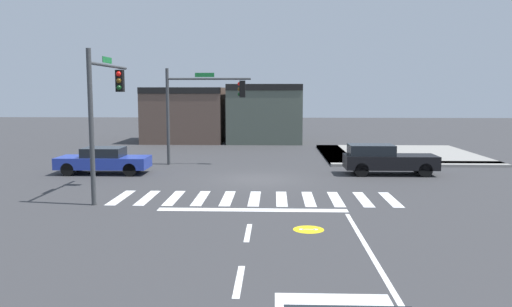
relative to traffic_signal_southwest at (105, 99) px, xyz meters
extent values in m
plane|color=#353538|center=(5.95, 4.21, -3.93)|extent=(120.00, 120.00, 0.00)
cube|color=silver|center=(0.60, -0.29, -3.93)|extent=(0.43, 2.89, 0.01)
cube|color=silver|center=(1.67, -0.29, -3.93)|extent=(0.43, 2.89, 0.01)
cube|color=silver|center=(2.74, -0.29, -3.93)|extent=(0.43, 2.89, 0.01)
cube|color=silver|center=(3.81, -0.29, -3.93)|extent=(0.43, 2.89, 0.01)
cube|color=silver|center=(4.88, -0.29, -3.93)|extent=(0.43, 2.89, 0.01)
cube|color=silver|center=(5.95, -0.29, -3.93)|extent=(0.43, 2.89, 0.01)
cube|color=silver|center=(7.01, -0.29, -3.93)|extent=(0.43, 2.89, 0.01)
cube|color=silver|center=(8.08, -0.29, -3.93)|extent=(0.43, 2.89, 0.01)
cube|color=silver|center=(9.15, -0.29, -3.93)|extent=(0.43, 2.89, 0.01)
cube|color=silver|center=(10.22, -0.29, -3.93)|extent=(0.43, 2.89, 0.01)
cube|color=silver|center=(11.29, -0.29, -3.93)|extent=(0.43, 2.89, 0.01)
cube|color=white|center=(5.95, -2.29, -3.93)|extent=(6.80, 0.50, 0.01)
cube|color=white|center=(5.95, -5.29, -3.93)|extent=(0.16, 2.00, 0.01)
cube|color=white|center=(5.95, -9.29, -3.93)|extent=(0.16, 2.00, 0.01)
cylinder|color=yellow|center=(7.78, -4.87, -3.93)|extent=(0.95, 0.95, 0.01)
cylinder|color=white|center=(7.57, -4.87, -3.92)|extent=(0.15, 0.15, 0.00)
cylinder|color=white|center=(8.00, -4.87, -3.92)|extent=(0.15, 0.15, 0.00)
cube|color=white|center=(7.78, -4.87, -3.92)|extent=(0.43, 0.04, 0.00)
cube|color=gray|center=(14.95, 9.41, -3.85)|extent=(10.00, 1.60, 0.15)
cube|color=gray|center=(10.75, 14.21, -3.85)|extent=(1.60, 10.00, 0.15)
cube|color=gray|center=(14.95, 14.21, -3.85)|extent=(10.00, 10.00, 0.15)
cube|color=brown|center=(-0.80, 23.21, -1.66)|extent=(6.50, 6.00, 4.54)
cube|color=black|center=(-0.80, 20.41, 0.36)|extent=(6.50, 0.50, 0.50)
cube|color=#4C564C|center=(5.90, 22.75, -1.53)|extent=(6.04, 5.08, 4.81)
cube|color=black|center=(5.90, 20.41, 0.63)|extent=(6.04, 0.50, 0.50)
cylinder|color=#383A3D|center=(0.00, -1.66, -1.05)|extent=(0.18, 0.18, 5.77)
cylinder|color=#383A3D|center=(0.00, 0.66, 1.31)|extent=(0.12, 4.64, 0.12)
cube|color=black|center=(0.00, 2.07, 0.74)|extent=(0.32, 0.32, 0.95)
sphere|color=red|center=(0.00, 1.90, 1.03)|extent=(0.22, 0.22, 0.22)
sphere|color=#4C330C|center=(0.00, 1.90, 0.74)|extent=(0.22, 0.22, 0.22)
sphere|color=#0C3814|center=(0.00, 1.90, 0.44)|extent=(0.22, 0.22, 0.22)
cube|color=#197233|center=(0.00, 0.43, 1.53)|extent=(0.03, 1.10, 0.24)
cylinder|color=#383A3D|center=(0.60, 9.16, -1.17)|extent=(0.18, 0.18, 5.53)
cylinder|color=#383A3D|center=(2.98, 9.16, 1.00)|extent=(4.77, 0.12, 0.12)
cube|color=black|center=(4.89, 9.16, 0.42)|extent=(0.32, 0.32, 0.95)
sphere|color=red|center=(4.72, 9.16, 0.72)|extent=(0.22, 0.22, 0.22)
sphere|color=#4C330C|center=(4.72, 9.16, 0.42)|extent=(0.22, 0.22, 0.22)
sphere|color=#0C3814|center=(4.72, 9.16, 0.13)|extent=(0.22, 0.22, 0.22)
cube|color=#197233|center=(2.74, 9.16, 1.22)|extent=(1.10, 0.03, 0.24)
cube|color=black|center=(12.62, 5.95, -3.27)|extent=(4.61, 1.74, 0.69)
cube|color=black|center=(11.64, 5.95, -2.66)|extent=(2.25, 1.53, 0.53)
cylinder|color=black|center=(14.19, 6.71, -3.58)|extent=(0.69, 0.22, 0.69)
cylinder|color=black|center=(14.19, 5.19, -3.58)|extent=(0.69, 0.22, 0.69)
cylinder|color=black|center=(11.05, 6.71, -3.58)|extent=(0.69, 0.22, 0.69)
cylinder|color=black|center=(11.05, 5.19, -3.58)|extent=(0.69, 0.22, 0.69)
cube|color=#23389E|center=(-2.06, 5.68, -3.34)|extent=(4.62, 1.78, 0.59)
cube|color=black|center=(-2.04, 5.68, -2.80)|extent=(1.99, 1.57, 0.47)
cylinder|color=black|center=(-0.49, 6.46, -3.60)|extent=(0.66, 0.22, 0.66)
cylinder|color=black|center=(-0.49, 4.89, -3.60)|extent=(0.66, 0.22, 0.66)
cylinder|color=black|center=(-3.63, 6.46, -3.60)|extent=(0.66, 0.22, 0.66)
cylinder|color=black|center=(-3.63, 4.89, -3.60)|extent=(0.66, 0.22, 0.66)
camera|label=1|loc=(6.73, -20.41, 0.27)|focal=36.39mm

